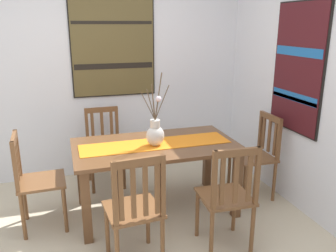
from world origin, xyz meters
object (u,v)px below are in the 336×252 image
(painting_on_side_wall, at_px, (298,69))
(painting_on_back_wall, at_px, (113,48))
(chair_1, at_px, (257,155))
(chair_3, at_px, (228,196))
(dining_table, at_px, (156,155))
(chair_0, at_px, (35,180))
(chair_4, at_px, (135,209))
(centerpiece_vase, at_px, (155,133))
(chair_2, at_px, (105,145))

(painting_on_side_wall, bearing_deg, painting_on_back_wall, 140.43)
(chair_1, relative_size, chair_3, 0.97)
(dining_table, xyz_separation_m, chair_3, (0.40, -0.81, -0.12))
(chair_0, xyz_separation_m, chair_1, (2.30, -0.04, 0.00))
(chair_4, bearing_deg, painting_on_side_wall, 18.07)
(centerpiece_vase, height_order, chair_2, centerpiece_vase)
(chair_3, xyz_separation_m, painting_on_back_wall, (-0.61, 1.96, 1.10))
(painting_on_back_wall, relative_size, painting_on_side_wall, 0.91)
(chair_0, xyz_separation_m, chair_2, (0.73, 0.78, -0.00))
(chair_2, distance_m, painting_on_back_wall, 1.18)
(dining_table, xyz_separation_m, painting_on_side_wall, (1.43, -0.21, 0.83))
(dining_table, xyz_separation_m, centerpiece_vase, (-0.01, -0.05, 0.25))
(chair_4, bearing_deg, centerpiece_vase, 63.85)
(dining_table, height_order, chair_1, chair_1)
(centerpiece_vase, bearing_deg, chair_3, -61.75)
(dining_table, height_order, chair_0, chair_0)
(centerpiece_vase, distance_m, chair_3, 0.94)
(chair_1, bearing_deg, painting_on_side_wall, -34.49)
(chair_2, height_order, chair_4, chair_4)
(centerpiece_vase, xyz_separation_m, chair_1, (1.16, 0.03, -0.37))
(chair_0, bearing_deg, dining_table, -0.83)
(chair_0, distance_m, painting_on_back_wall, 1.84)
(dining_table, relative_size, painting_on_back_wall, 1.37)
(chair_3, height_order, painting_on_back_wall, painting_on_back_wall)
(chair_3, bearing_deg, centerpiece_vase, 118.25)
(chair_3, height_order, painting_on_side_wall, painting_on_side_wall)
(chair_1, relative_size, chair_2, 1.02)
(chair_3, height_order, chair_4, chair_4)
(dining_table, bearing_deg, chair_3, -63.97)
(chair_3, distance_m, chair_4, 0.78)
(painting_on_back_wall, bearing_deg, chair_2, -120.68)
(chair_2, bearing_deg, chair_3, -63.19)
(chair_0, distance_m, chair_3, 1.76)
(chair_0, bearing_deg, painting_on_side_wall, -5.00)
(dining_table, relative_size, chair_1, 1.73)
(chair_0, distance_m, chair_1, 2.30)
(chair_3, xyz_separation_m, chair_4, (-0.78, 0.02, 0.01))
(dining_table, height_order, painting_on_back_wall, painting_on_back_wall)
(dining_table, bearing_deg, chair_4, -115.63)
(chair_1, bearing_deg, chair_0, 179.09)
(chair_0, xyz_separation_m, painting_on_side_wall, (2.58, -0.23, 0.96))
(chair_0, xyz_separation_m, chair_4, (0.77, -0.82, 0.02))
(centerpiece_vase, distance_m, chair_4, 0.91)
(centerpiece_vase, bearing_deg, painting_on_back_wall, 99.36)
(dining_table, distance_m, centerpiece_vase, 0.25)
(chair_3, xyz_separation_m, painting_on_side_wall, (1.03, 0.61, 0.95))
(centerpiece_vase, bearing_deg, chair_1, 1.36)
(centerpiece_vase, relative_size, painting_on_back_wall, 0.59)
(chair_3, bearing_deg, chair_0, 151.79)
(chair_0, relative_size, painting_on_back_wall, 0.79)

